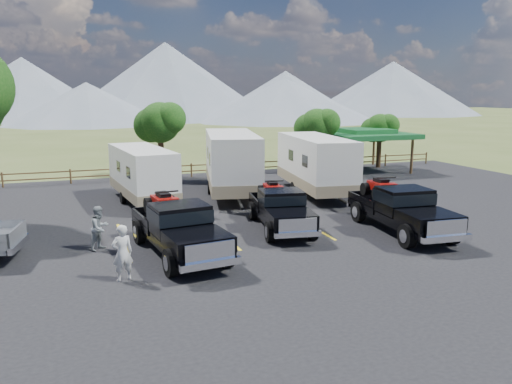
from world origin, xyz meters
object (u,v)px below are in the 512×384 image
object	(u,v)px
trailer_center	(232,163)
person_b	(100,228)
trailer_left	(142,174)
rig_left	(178,226)
trailer_right	(315,164)
rig_right	(400,208)
pavilion	(365,134)
person_a	(122,253)
rig_center	(280,207)

from	to	relation	value
trailer_center	person_b	distance (m)	11.34
trailer_left	person_b	bearing A→B (deg)	-114.95
rig_left	trailer_right	world-z (taller)	trailer_right
rig_right	trailer_right	world-z (taller)	trailer_right
person_b	trailer_center	bearing A→B (deg)	4.01
pavilion	rig_right	size ratio (longest dim) A/B	0.95
rig_left	person_b	world-z (taller)	rig_left
rig_right	trailer_left	world-z (taller)	trailer_left
trailer_left	person_a	distance (m)	11.56
rig_center	rig_right	distance (m)	5.08
trailer_left	rig_left	bearing A→B (deg)	-96.17
person_a	person_b	size ratio (longest dim) A/B	1.08
rig_left	person_b	distance (m)	3.04
pavilion	rig_right	world-z (taller)	pavilion
trailer_right	trailer_center	bearing A→B (deg)	169.44
rig_left	rig_right	distance (m)	9.43
trailer_right	person_a	size ratio (longest dim) A/B	5.38
trailer_left	rig_right	bearing A→B (deg)	-51.49
person_a	rig_right	bearing A→B (deg)	178.41
person_b	person_a	bearing A→B (deg)	-125.07
pavilion	rig_right	bearing A→B (deg)	-116.79
trailer_center	person_a	xyz separation A→B (m)	(-7.19, -11.84, -0.96)
trailer_center	person_b	world-z (taller)	trailer_center
trailer_right	person_a	distance (m)	15.67
trailer_left	person_a	world-z (taller)	trailer_left
rig_center	person_b	distance (m)	7.51
rig_left	rig_center	bearing A→B (deg)	15.09
trailer_center	person_a	world-z (taller)	trailer_center
trailer_center	person_a	bearing A→B (deg)	-108.85
rig_left	person_b	bearing A→B (deg)	143.99
pavilion	rig_right	distance (m)	17.40
rig_right	trailer_right	bearing A→B (deg)	93.83
rig_right	trailer_left	bearing A→B (deg)	140.27
rig_left	trailer_right	size ratio (longest dim) A/B	0.67
rig_center	trailer_right	xyz separation A→B (m)	(4.78, 6.24, 0.83)
pavilion	person_a	size ratio (longest dim) A/B	3.44
rig_center	person_a	world-z (taller)	rig_center
trailer_center	pavilion	bearing A→B (deg)	36.78
pavilion	person_a	world-z (taller)	pavilion
rig_right	rig_center	bearing A→B (deg)	159.78
rig_center	person_b	size ratio (longest dim) A/B	3.58
person_a	rig_center	bearing A→B (deg)	-160.67
trailer_right	person_b	bearing A→B (deg)	-143.32
trailer_left	trailer_center	world-z (taller)	trailer_center
trailer_center	rig_left	bearing A→B (deg)	-104.96
pavilion	rig_left	xyz separation A→B (m)	(-17.24, -15.26, -1.73)
person_a	trailer_center	bearing A→B (deg)	-132.22
rig_center	trailer_right	size ratio (longest dim) A/B	0.62
pavilion	rig_left	size ratio (longest dim) A/B	0.95
rig_center	person_b	xyz separation A→B (m)	(-7.49, -0.51, -0.09)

